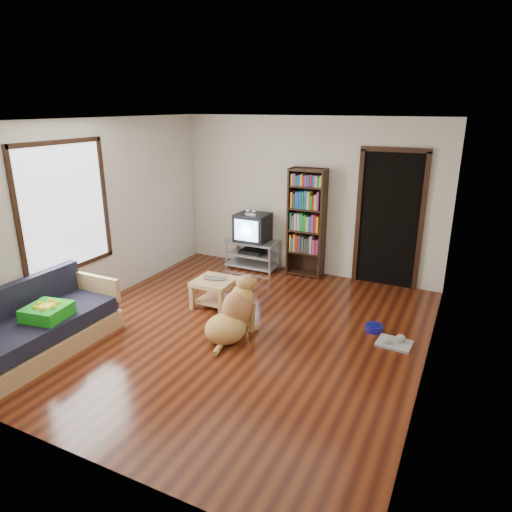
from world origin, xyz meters
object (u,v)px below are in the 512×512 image
at_px(grey_rag, 394,343).
at_px(crt_tv, 253,227).
at_px(dog_bowl, 374,328).
at_px(laptop, 213,280).
at_px(tv_stand, 253,253).
at_px(green_cushion, 47,312).
at_px(bookshelf, 307,217).
at_px(coffee_table, 215,288).
at_px(sofa, 42,328).
at_px(dog, 233,315).

xyz_separation_m(grey_rag, crt_tv, (-2.77, 1.74, 0.73)).
distance_m(dog_bowl, grey_rag, 0.39).
height_order(laptop, tv_stand, tv_stand).
bearing_deg(green_cushion, bookshelf, 54.70).
bearing_deg(green_cushion, coffee_table, 51.18).
height_order(sofa, dog, sofa).
bearing_deg(coffee_table, bookshelf, 68.13).
xyz_separation_m(dog_bowl, grey_rag, (0.30, -0.25, -0.03)).
bearing_deg(grey_rag, dog_bowl, 140.19).
bearing_deg(dog, green_cushion, -144.87).
distance_m(dog_bowl, coffee_table, 2.26).
relative_size(green_cushion, crt_tv, 0.77).
bearing_deg(dog_bowl, green_cushion, -147.06).
bearing_deg(laptop, coffee_table, 74.56).
distance_m(grey_rag, tv_stand, 3.26).
bearing_deg(coffee_table, sofa, -121.92).
xyz_separation_m(laptop, coffee_table, (0.00, 0.03, -0.13)).
height_order(crt_tv, coffee_table, crt_tv).
relative_size(sofa, coffee_table, 3.27).
distance_m(laptop, tv_stand, 1.74).
relative_size(green_cushion, dog_bowl, 2.04).
bearing_deg(coffee_table, dog_bowl, 5.84).
relative_size(dog_bowl, sofa, 0.12).
xyz_separation_m(laptop, bookshelf, (0.72, 1.82, 0.59)).
relative_size(bookshelf, coffee_table, 3.27).
distance_m(green_cushion, bookshelf, 4.15).
xyz_separation_m(green_cushion, laptop, (1.08, 1.89, -0.08)).
height_order(laptop, bookshelf, bookshelf).
xyz_separation_m(green_cushion, grey_rag, (3.62, 1.90, -0.48)).
relative_size(tv_stand, coffee_table, 1.64).
height_order(dog_bowl, crt_tv, crt_tv).
relative_size(laptop, bookshelf, 0.18).
bearing_deg(green_cushion, crt_tv, 67.44).
xyz_separation_m(laptop, grey_rag, (2.53, 0.01, -0.40)).
relative_size(dog_bowl, tv_stand, 0.24).
xyz_separation_m(crt_tv, sofa, (-0.97, -3.65, -0.48)).
bearing_deg(bookshelf, crt_tv, -175.68).
relative_size(tv_stand, dog, 0.94).
bearing_deg(bookshelf, tv_stand, -174.37).
xyz_separation_m(grey_rag, coffee_table, (-2.53, 0.02, 0.27)).
xyz_separation_m(green_cushion, tv_stand, (0.85, 3.61, -0.23)).
distance_m(laptop, coffee_table, 0.14).
distance_m(laptop, crt_tv, 1.79).
height_order(dog_bowl, dog, dog).
bearing_deg(dog, bookshelf, 89.12).
bearing_deg(bookshelf, grey_rag, -44.90).
bearing_deg(laptop, tv_stand, 82.25).
relative_size(laptop, sofa, 0.18).
distance_m(dog_bowl, sofa, 4.07).
height_order(tv_stand, sofa, sofa).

